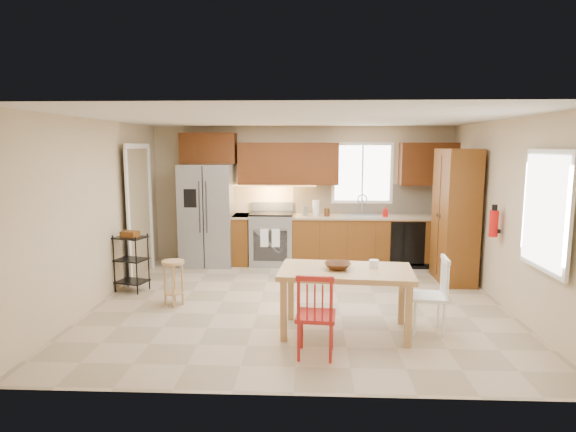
% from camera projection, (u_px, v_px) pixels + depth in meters
% --- Properties ---
extents(floor, '(5.50, 5.50, 0.00)m').
position_uv_depth(floor, '(299.00, 303.00, 6.63)').
color(floor, tan).
rests_on(floor, ground).
extents(ceiling, '(5.50, 5.00, 0.02)m').
position_uv_depth(ceiling, '(300.00, 118.00, 6.27)').
color(ceiling, silver).
rests_on(ceiling, ground).
extents(wall_back, '(5.50, 0.02, 2.50)m').
position_uv_depth(wall_back, '(302.00, 194.00, 8.92)').
color(wall_back, '#CCB793').
rests_on(wall_back, ground).
extents(wall_front, '(5.50, 0.02, 2.50)m').
position_uv_depth(wall_front, '(294.00, 255.00, 3.98)').
color(wall_front, '#CCB793').
rests_on(wall_front, ground).
extents(wall_left, '(0.02, 5.00, 2.50)m').
position_uv_depth(wall_left, '(99.00, 212.00, 6.57)').
color(wall_left, '#CCB793').
rests_on(wall_left, ground).
extents(wall_right, '(0.02, 5.00, 2.50)m').
position_uv_depth(wall_right, '(508.00, 214.00, 6.33)').
color(wall_right, '#CCB793').
rests_on(wall_right, ground).
extents(refrigerator, '(0.92, 0.75, 1.82)m').
position_uv_depth(refrigerator, '(208.00, 215.00, 8.68)').
color(refrigerator, gray).
rests_on(refrigerator, floor).
extents(range_stove, '(0.76, 0.63, 0.92)m').
position_uv_depth(range_stove, '(272.00, 239.00, 8.75)').
color(range_stove, gray).
rests_on(range_stove, floor).
extents(base_cabinet_narrow, '(0.30, 0.60, 0.90)m').
position_uv_depth(base_cabinet_narrow, '(242.00, 239.00, 8.79)').
color(base_cabinet_narrow, brown).
rests_on(base_cabinet_narrow, floor).
extents(base_cabinet_run, '(2.92, 0.60, 0.90)m').
position_uv_depth(base_cabinet_run, '(373.00, 240.00, 8.69)').
color(base_cabinet_run, brown).
rests_on(base_cabinet_run, floor).
extents(dishwasher, '(0.60, 0.02, 0.78)m').
position_uv_depth(dishwasher, '(408.00, 244.00, 8.38)').
color(dishwasher, black).
rests_on(dishwasher, floor).
extents(backsplash, '(2.92, 0.03, 0.55)m').
position_uv_depth(backsplash, '(372.00, 199.00, 8.86)').
color(backsplash, beige).
rests_on(backsplash, wall_back).
extents(upper_over_fridge, '(1.00, 0.35, 0.55)m').
position_uv_depth(upper_over_fridge, '(208.00, 148.00, 8.70)').
color(upper_over_fridge, '#55240E').
rests_on(upper_over_fridge, wall_back).
extents(upper_left_block, '(1.80, 0.35, 0.75)m').
position_uv_depth(upper_left_block, '(288.00, 164.00, 8.68)').
color(upper_left_block, '#55240E').
rests_on(upper_left_block, wall_back).
extents(upper_right_block, '(1.00, 0.35, 0.75)m').
position_uv_depth(upper_right_block, '(428.00, 164.00, 8.57)').
color(upper_right_block, '#55240E').
rests_on(upper_right_block, wall_back).
extents(window_back, '(1.12, 0.04, 1.12)m').
position_uv_depth(window_back, '(362.00, 173.00, 8.80)').
color(window_back, white).
rests_on(window_back, wall_back).
extents(sink, '(0.62, 0.46, 0.16)m').
position_uv_depth(sink, '(363.00, 218.00, 8.64)').
color(sink, gray).
rests_on(sink, base_cabinet_run).
extents(undercab_glow, '(1.60, 0.30, 0.01)m').
position_uv_depth(undercab_glow, '(272.00, 186.00, 8.72)').
color(undercab_glow, '#FFBF66').
rests_on(undercab_glow, wall_back).
extents(soap_bottle, '(0.09, 0.09, 0.19)m').
position_uv_depth(soap_bottle, '(385.00, 211.00, 8.50)').
color(soap_bottle, red).
rests_on(soap_bottle, base_cabinet_run).
extents(paper_towel, '(0.12, 0.12, 0.28)m').
position_uv_depth(paper_towel, '(316.00, 208.00, 8.60)').
color(paper_towel, white).
rests_on(paper_towel, base_cabinet_run).
extents(canister_steel, '(0.11, 0.11, 0.18)m').
position_uv_depth(canister_steel, '(305.00, 211.00, 8.61)').
color(canister_steel, gray).
rests_on(canister_steel, base_cabinet_run).
extents(canister_wood, '(0.10, 0.10, 0.14)m').
position_uv_depth(canister_wood, '(327.00, 212.00, 8.57)').
color(canister_wood, '#502915').
rests_on(canister_wood, base_cabinet_run).
extents(pantry, '(0.50, 0.95, 2.10)m').
position_uv_depth(pantry, '(455.00, 216.00, 7.56)').
color(pantry, brown).
rests_on(pantry, floor).
extents(fire_extinguisher, '(0.12, 0.12, 0.36)m').
position_uv_depth(fire_extinguisher, '(494.00, 224.00, 6.51)').
color(fire_extinguisher, red).
rests_on(fire_extinguisher, wall_right).
extents(window_right, '(0.04, 1.02, 1.32)m').
position_uv_depth(window_right, '(546.00, 211.00, 5.17)').
color(window_right, white).
rests_on(window_right, wall_right).
extents(doorway, '(0.04, 0.95, 2.10)m').
position_uv_depth(doorway, '(138.00, 213.00, 7.88)').
color(doorway, '#8C7A59').
rests_on(doorway, wall_left).
extents(dining_table, '(1.57, 0.97, 0.73)m').
position_uv_depth(dining_table, '(345.00, 301.00, 5.54)').
color(dining_table, tan).
rests_on(dining_table, floor).
extents(chair_red, '(0.45, 0.45, 0.88)m').
position_uv_depth(chair_red, '(316.00, 314.00, 4.90)').
color(chair_red, '#A71E19').
rests_on(chair_red, floor).
extents(chair_white, '(0.45, 0.45, 0.88)m').
position_uv_depth(chair_white, '(428.00, 295.00, 5.54)').
color(chair_white, white).
rests_on(chair_white, floor).
extents(table_bowl, '(0.33, 0.33, 0.07)m').
position_uv_depth(table_bowl, '(338.00, 270.00, 5.49)').
color(table_bowl, '#502915').
rests_on(table_bowl, dining_table).
extents(table_jar, '(0.11, 0.11, 0.12)m').
position_uv_depth(table_jar, '(374.00, 266.00, 5.56)').
color(table_jar, white).
rests_on(table_jar, dining_table).
extents(bar_stool, '(0.36, 0.36, 0.62)m').
position_uv_depth(bar_stool, '(174.00, 283.00, 6.48)').
color(bar_stool, tan).
rests_on(bar_stool, floor).
extents(utility_cart, '(0.50, 0.44, 0.86)m').
position_uv_depth(utility_cart, '(131.00, 263.00, 7.12)').
color(utility_cart, black).
rests_on(utility_cart, floor).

